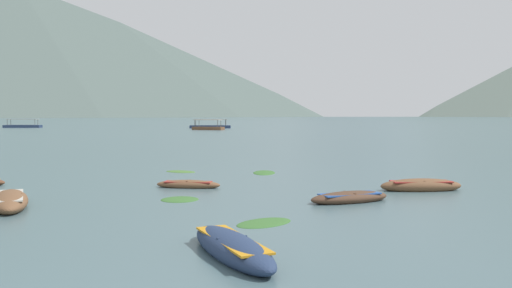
# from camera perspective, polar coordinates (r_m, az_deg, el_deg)

# --- Properties ---
(ground_plane) EXTENTS (6000.00, 6000.00, 0.00)m
(ground_plane) POSITION_cam_1_polar(r_m,az_deg,el_deg) (1506.18, -1.78, 2.99)
(ground_plane) COLOR #476066
(mountain_2) EXTENTS (793.93, 793.93, 298.26)m
(mountain_2) POSITION_cam_1_polar(r_m,az_deg,el_deg) (1715.42, -9.80, 7.95)
(mountain_2) COLOR #56665B
(mountain_2) RESTS_ON ground
(mountain_3) EXTENTS (812.30, 812.30, 317.78)m
(mountain_3) POSITION_cam_1_polar(r_m,az_deg,el_deg) (1541.89, 13.24, 8.83)
(mountain_3) COLOR slate
(mountain_3) RESTS_ON ground
(rowboat_0) EXTENTS (3.82, 1.39, 0.68)m
(rowboat_0) POSITION_cam_1_polar(r_m,az_deg,el_deg) (25.38, 17.24, -4.29)
(rowboat_0) COLOR brown
(rowboat_0) RESTS_ON ground
(rowboat_1) EXTENTS (3.17, 1.34, 0.46)m
(rowboat_1) POSITION_cam_1_polar(r_m,az_deg,el_deg) (25.39, -7.26, -4.33)
(rowboat_1) COLOR brown
(rowboat_1) RESTS_ON ground
(rowboat_3) EXTENTS (2.72, 4.58, 0.68)m
(rowboat_3) POSITION_cam_1_polar(r_m,az_deg,el_deg) (13.17, -2.58, -11.01)
(rowboat_3) COLOR navy
(rowboat_3) RESTS_ON ground
(rowboat_5) EXTENTS (2.79, 4.53, 0.71)m
(rowboat_5) POSITION_cam_1_polar(r_m,az_deg,el_deg) (21.95, -24.85, -5.56)
(rowboat_5) COLOR brown
(rowboat_5) RESTS_ON ground
(rowboat_6) EXTENTS (3.64, 2.37, 0.53)m
(rowboat_6) POSITION_cam_1_polar(r_m,az_deg,el_deg) (21.43, 9.99, -5.68)
(rowboat_6) COLOR #4C3323
(rowboat_6) RESTS_ON ground
(ferry_0) EXTENTS (10.61, 3.91, 2.54)m
(ferry_0) POSITION_cam_1_polar(r_m,az_deg,el_deg) (139.89, -4.90, 1.89)
(ferry_0) COLOR navy
(ferry_0) RESTS_ON ground
(ferry_1) EXTENTS (9.61, 3.79, 2.54)m
(ferry_1) POSITION_cam_1_polar(r_m,az_deg,el_deg) (157.45, -23.69, 1.77)
(ferry_1) COLOR navy
(ferry_1) RESTS_ON ground
(ferry_2) EXTENTS (7.64, 4.88, 2.54)m
(ferry_2) POSITION_cam_1_polar(r_m,az_deg,el_deg) (123.05, -5.14, 1.72)
(ferry_2) COLOR brown
(ferry_2) RESTS_ON ground
(weed_patch_0) EXTENTS (2.27, 1.92, 0.14)m
(weed_patch_0) POSITION_cam_1_polar(r_m,az_deg,el_deg) (32.46, -8.07, -2.97)
(weed_patch_0) COLOR #477033
(weed_patch_0) RESTS_ON ground
(weed_patch_1) EXTENTS (1.77, 1.83, 0.14)m
(weed_patch_1) POSITION_cam_1_polar(r_m,az_deg,el_deg) (21.89, -8.17, -5.92)
(weed_patch_1) COLOR #38662D
(weed_patch_1) RESTS_ON ground
(weed_patch_3) EXTENTS (1.49, 2.73, 0.14)m
(weed_patch_3) POSITION_cam_1_polar(r_m,az_deg,el_deg) (31.59, 0.87, -3.11)
(weed_patch_3) COLOR #38662D
(weed_patch_3) RESTS_ON ground
(weed_patch_5) EXTENTS (2.40, 2.36, 0.14)m
(weed_patch_5) POSITION_cam_1_polar(r_m,az_deg,el_deg) (17.06, 0.87, -8.46)
(weed_patch_5) COLOR #38662D
(weed_patch_5) RESTS_ON ground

